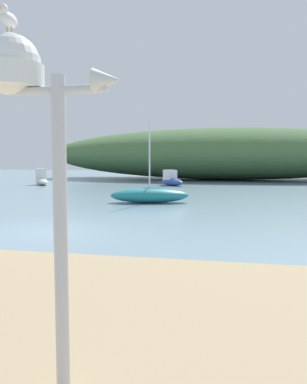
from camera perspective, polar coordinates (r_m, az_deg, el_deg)
The scene contains 7 objects.
ground_plane at distance 13.16m, azimuth -13.81°, elevation -5.26°, with size 120.00×120.00×0.00m, color #7A99A8.
distant_hill at distance 43.77m, azimuth 9.87°, elevation 5.28°, with size 38.48×12.72×5.39m, color #476B3D.
mast_structure at distance 3.71m, azimuth -17.74°, elevation 12.61°, with size 1.26×0.56×3.11m.
seagull_on_radar at distance 3.90m, azimuth -19.61°, elevation 21.92°, with size 0.10×0.28×0.21m.
motorboat_east_reach at distance 35.49m, azimuth -15.36°, elevation 1.73°, with size 2.38×2.70×1.38m.
sailboat_outer_mooring at distance 20.59m, azimuth -0.55°, elevation -0.46°, with size 4.15×2.25×4.18m.
motorboat_mid_channel at distance 33.47m, azimuth 2.50°, elevation 1.69°, with size 2.73×3.04×1.27m.
Camera 1 is at (5.75, -11.62, 2.26)m, focal length 38.24 mm.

